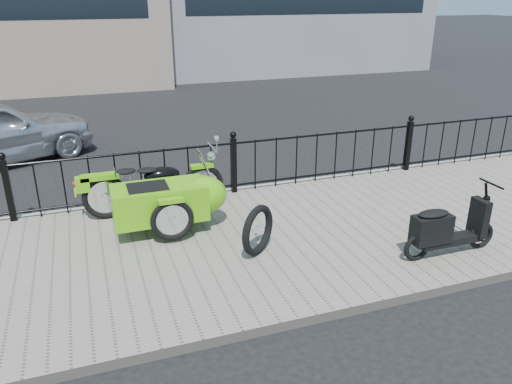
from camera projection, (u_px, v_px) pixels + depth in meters
name	position (u px, v px, depth m)	size (l,w,h in m)	color
ground	(259.00, 229.00, 7.57)	(120.00, 120.00, 0.00)	black
sidewalk	(271.00, 240.00, 7.11)	(30.00, 3.80, 0.12)	gray
curb	(232.00, 192.00, 8.80)	(30.00, 0.10, 0.12)	gray
iron_fence	(234.00, 166.00, 8.49)	(14.11, 0.11, 1.08)	black
motorcycle_sidecar	(170.00, 197.00, 7.20)	(2.28, 1.47, 0.98)	black
scooter	(446.00, 230.00, 6.44)	(1.40, 0.41, 0.95)	black
spare_tire	(258.00, 230.00, 6.49)	(0.69, 0.69, 0.10)	black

